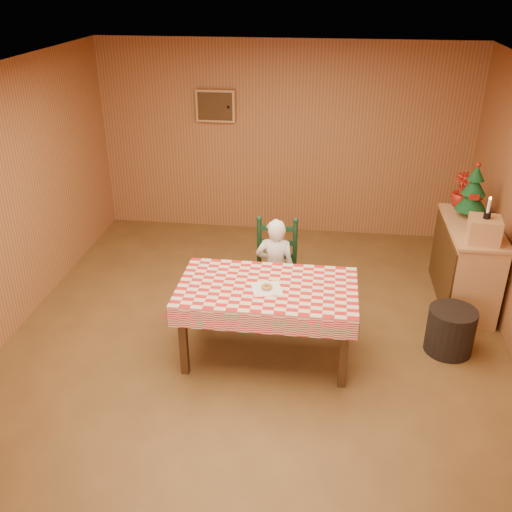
{
  "coord_description": "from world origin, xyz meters",
  "views": [
    {
      "loc": [
        0.63,
        -4.55,
        3.37
      ],
      "look_at": [
        0.0,
        0.2,
        0.95
      ],
      "focal_mm": 40.0,
      "sensor_mm": 36.0,
      "label": 1
    }
  ],
  "objects": [
    {
      "name": "dining_table",
      "position": [
        0.14,
        -0.04,
        0.69
      ],
      "size": [
        1.66,
        0.96,
        0.77
      ],
      "color": "#452912",
      "rests_on": "ground"
    },
    {
      "name": "crate",
      "position": [
        2.2,
        0.86,
        1.06
      ],
      "size": [
        0.33,
        0.33,
        0.25
      ],
      "primitive_type": "cube",
      "rotation": [
        0.0,
        0.0,
        -0.11
      ],
      "color": "tan",
      "rests_on": "shelf_unit"
    },
    {
      "name": "seated_child",
      "position": [
        0.14,
        0.69,
        0.56
      ],
      "size": [
        0.41,
        0.27,
        1.12
      ],
      "primitive_type": "imported",
      "rotation": [
        0.0,
        0.0,
        3.14
      ],
      "color": "white",
      "rests_on": "ground"
    },
    {
      "name": "cabin_walls",
      "position": [
        -0.0,
        0.53,
        1.83
      ],
      "size": [
        5.1,
        6.05,
        2.65
      ],
      "color": "#A8693C",
      "rests_on": "ground"
    },
    {
      "name": "napkin",
      "position": [
        0.14,
        -0.09,
        0.77
      ],
      "size": [
        0.32,
        0.32,
        0.0
      ],
      "primitive_type": "cube",
      "rotation": [
        0.0,
        0.0,
        0.27
      ],
      "color": "white",
      "rests_on": "dining_table"
    },
    {
      "name": "ground",
      "position": [
        0.0,
        0.0,
        0.0
      ],
      "size": [
        6.0,
        6.0,
        0.0
      ],
      "primitive_type": "plane",
      "color": "brown",
      "rests_on": "ground"
    },
    {
      "name": "flower_arrangement",
      "position": [
        2.15,
        1.81,
        1.13
      ],
      "size": [
        0.23,
        0.23,
        0.39
      ],
      "primitive_type": "imported",
      "rotation": [
        0.0,
        0.0,
        -0.05
      ],
      "color": "#9F180E",
      "rests_on": "shelf_unit"
    },
    {
      "name": "candle_set",
      "position": [
        2.2,
        0.86,
        1.24
      ],
      "size": [
        0.07,
        0.07,
        0.22
      ],
      "color": "black",
      "rests_on": "crate"
    },
    {
      "name": "ladder_chair",
      "position": [
        0.14,
        0.75,
        0.5
      ],
      "size": [
        0.44,
        0.4,
        1.08
      ],
      "color": "black",
      "rests_on": "ground"
    },
    {
      "name": "shelf_unit",
      "position": [
        2.19,
        1.26,
        0.47
      ],
      "size": [
        0.54,
        1.24,
        0.93
      ],
      "color": "tan",
      "rests_on": "ground"
    },
    {
      "name": "donut",
      "position": [
        0.14,
        -0.09,
        0.79
      ],
      "size": [
        0.13,
        0.13,
        0.04
      ],
      "primitive_type": "torus",
      "rotation": [
        0.0,
        0.0,
        -0.29
      ],
      "color": "#BE8144",
      "rests_on": "napkin"
    },
    {
      "name": "christmas_tree",
      "position": [
        2.2,
        1.51,
        1.21
      ],
      "size": [
        0.34,
        0.34,
        0.62
      ],
      "color": "#452912",
      "rests_on": "shelf_unit"
    },
    {
      "name": "storage_bin",
      "position": [
        1.9,
        0.27,
        0.23
      ],
      "size": [
        0.59,
        0.59,
        0.46
      ],
      "primitive_type": "cylinder",
      "rotation": [
        0.0,
        0.0,
        -0.33
      ],
      "color": "black",
      "rests_on": "ground"
    }
  ]
}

